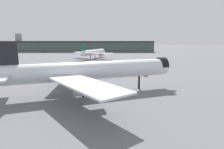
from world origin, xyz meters
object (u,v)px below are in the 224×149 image
object	(u,v)px
service_truck_front	(32,74)
baggage_tug_wing	(145,74)
airliner_near_gate	(88,71)
airliner_far_taxiway	(94,52)
baggage_cart_trailing	(134,73)

from	to	relation	value
service_truck_front	baggage_tug_wing	distance (m)	52.15
airliner_near_gate	airliner_far_taxiway	bearing A→B (deg)	74.56
baggage_cart_trailing	airliner_far_taxiway	bearing A→B (deg)	73.42
service_truck_front	airliner_near_gate	bearing A→B (deg)	-177.93
service_truck_front	airliner_far_taxiway	bearing A→B (deg)	-60.31
service_truck_front	baggage_cart_trailing	xyz separation A→B (m)	(46.57, 6.01, -0.61)
airliner_far_taxiway	airliner_near_gate	bearing A→B (deg)	-150.84
airliner_far_taxiway	service_truck_front	bearing A→B (deg)	-168.94
airliner_far_taxiway	service_truck_front	world-z (taller)	airliner_far_taxiway
service_truck_front	baggage_tug_wing	bearing A→B (deg)	-130.67
baggage_cart_trailing	baggage_tug_wing	bearing A→B (deg)	-42.59
airliner_near_gate	airliner_far_taxiway	world-z (taller)	airliner_near_gate
airliner_far_taxiway	baggage_tug_wing	xyz separation A→B (m)	(31.54, -77.65, -4.59)
airliner_far_taxiway	baggage_cart_trailing	size ratio (longest dim) A/B	13.71
airliner_near_gate	baggage_tug_wing	xyz separation A→B (m)	(23.37, 30.46, -6.38)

